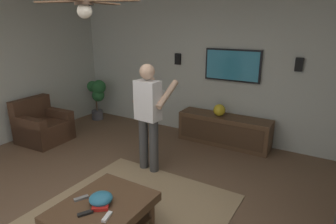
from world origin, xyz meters
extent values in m
plane|color=brown|center=(0.00, 0.00, 0.00)|extent=(7.67, 7.67, 0.00)
cube|color=#B2B7AD|center=(3.10, 0.00, 1.35)|extent=(0.10, 6.59, 2.70)
cube|color=#472D1E|center=(1.10, 2.65, 0.20)|extent=(0.85, 0.85, 0.40)
cube|color=#472D1E|center=(1.08, 2.96, 0.61)|extent=(0.81, 0.23, 0.42)
cube|color=#472D1E|center=(0.78, 2.63, 0.28)|extent=(0.21, 0.81, 0.56)
cube|color=#472D1E|center=(1.42, 2.67, 0.28)|extent=(0.21, 0.81, 0.56)
cube|color=#513823|center=(-0.25, -0.16, 0.35)|extent=(1.00, 0.80, 0.10)
cylinder|color=#513823|center=(0.17, -0.48, 0.15)|extent=(0.07, 0.07, 0.30)
cylinder|color=#513823|center=(0.17, 0.16, 0.15)|extent=(0.07, 0.07, 0.30)
cube|color=#513823|center=(2.77, -0.34, 0.28)|extent=(0.44, 1.70, 0.55)
cube|color=#412C1C|center=(2.54, -0.34, 0.28)|extent=(0.01, 1.56, 0.39)
cube|color=black|center=(3.01, -0.34, 1.45)|extent=(0.05, 1.03, 0.58)
cube|color=teal|center=(2.98, -0.34, 1.45)|extent=(0.01, 0.97, 0.52)
cylinder|color=#3F3F3F|center=(1.20, 0.18, 0.41)|extent=(0.14, 0.14, 0.82)
cylinder|color=#3F3F3F|center=(1.22, 0.38, 0.41)|extent=(0.14, 0.14, 0.82)
cube|color=white|center=(1.21, 0.28, 1.11)|extent=(0.25, 0.38, 0.58)
sphere|color=tan|center=(1.21, 0.28, 1.53)|extent=(0.22, 0.22, 0.22)
cylinder|color=tan|center=(1.37, 0.04, 1.20)|extent=(0.48, 0.13, 0.37)
cylinder|color=tan|center=(1.41, 0.48, 1.20)|extent=(0.48, 0.13, 0.37)
cube|color=white|center=(1.59, 0.25, 1.10)|extent=(0.04, 0.05, 0.16)
cylinder|color=#4C4C51|center=(2.60, 2.75, 0.11)|extent=(0.26, 0.26, 0.22)
cylinder|color=brown|center=(2.60, 2.75, 0.40)|extent=(0.04, 0.04, 0.36)
sphere|color=#235B2D|center=(2.61, 2.84, 0.78)|extent=(0.26, 0.26, 0.26)
sphere|color=#235B2D|center=(2.60, 2.68, 0.77)|extent=(0.21, 0.21, 0.21)
sphere|color=#235B2D|center=(2.58, 2.62, 0.80)|extent=(0.32, 0.32, 0.32)
sphere|color=#235B2D|center=(2.58, 2.65, 0.60)|extent=(0.28, 0.28, 0.28)
ellipsoid|color=teal|center=(-0.24, -0.14, 0.45)|extent=(0.24, 0.24, 0.11)
cube|color=white|center=(-0.38, -0.36, 0.41)|extent=(0.16, 0.08, 0.02)
cube|color=black|center=(-0.46, -0.14, 0.41)|extent=(0.15, 0.11, 0.02)
cube|color=slate|center=(-0.30, 0.08, 0.41)|extent=(0.15, 0.10, 0.02)
cube|color=red|center=(-0.27, -0.17, 0.42)|extent=(0.27, 0.26, 0.04)
sphere|color=gold|center=(2.72, -0.25, 0.66)|extent=(0.22, 0.22, 0.22)
cube|color=black|center=(3.02, -1.45, 1.54)|extent=(0.06, 0.12, 0.22)
cube|color=black|center=(3.02, 0.80, 1.50)|extent=(0.06, 0.12, 0.22)
cylinder|color=#4C3828|center=(0.24, 0.38, 2.40)|extent=(0.20, 0.20, 0.08)
sphere|color=silver|center=(0.24, 0.38, 2.30)|extent=(0.16, 0.16, 0.16)
cube|color=brown|center=(0.56, 0.42, 2.40)|extent=(0.57, 0.18, 0.02)
cube|color=brown|center=(0.16, 0.69, 2.40)|extent=(0.25, 0.57, 0.02)
cube|color=brown|center=(0.36, 0.09, 2.40)|extent=(0.33, 0.56, 0.02)
camera|label=1|loc=(-2.05, -2.05, 2.16)|focal=30.50mm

